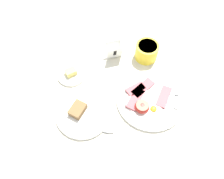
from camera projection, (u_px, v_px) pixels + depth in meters
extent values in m
plane|color=beige|center=(130.00, 113.00, 0.77)|extent=(3.00, 3.00, 0.00)
cylinder|color=silver|center=(150.00, 99.00, 0.79)|extent=(0.25, 0.25, 0.01)
cylinder|color=silver|center=(151.00, 98.00, 0.79)|extent=(0.18, 0.18, 0.00)
cube|color=#BC5156|center=(136.00, 89.00, 0.80)|extent=(0.07, 0.05, 0.01)
cube|color=beige|center=(133.00, 86.00, 0.81)|extent=(0.06, 0.03, 0.01)
cube|color=#BC5156|center=(143.00, 88.00, 0.80)|extent=(0.10, 0.07, 0.01)
cube|color=beige|center=(140.00, 85.00, 0.81)|extent=(0.08, 0.05, 0.01)
cube|color=#BC5156|center=(136.00, 99.00, 0.78)|extent=(0.09, 0.09, 0.01)
cube|color=beige|center=(131.00, 97.00, 0.78)|extent=(0.07, 0.06, 0.01)
cube|color=#BC5156|center=(164.00, 97.00, 0.78)|extent=(0.09, 0.09, 0.01)
cube|color=beige|center=(160.00, 95.00, 0.79)|extent=(0.06, 0.07, 0.01)
ellipsoid|color=red|center=(142.00, 107.00, 0.75)|extent=(0.05, 0.05, 0.03)
cylinder|color=#DB664C|center=(143.00, 106.00, 0.74)|extent=(0.04, 0.04, 0.00)
ellipsoid|color=white|center=(152.00, 110.00, 0.76)|extent=(0.07, 0.06, 0.01)
ellipsoid|color=yellow|center=(154.00, 109.00, 0.75)|extent=(0.02, 0.02, 0.01)
cube|color=silver|center=(141.00, 101.00, 0.78)|extent=(0.10, 0.06, 0.00)
cube|color=silver|center=(162.00, 104.00, 0.77)|extent=(0.03, 0.03, 0.00)
cube|color=silver|center=(173.00, 107.00, 0.76)|extent=(0.04, 0.02, 0.00)
cube|color=silver|center=(173.00, 105.00, 0.77)|extent=(0.04, 0.02, 0.00)
cube|color=silver|center=(173.00, 103.00, 0.77)|extent=(0.04, 0.02, 0.00)
cube|color=silver|center=(142.00, 92.00, 0.79)|extent=(0.11, 0.05, 0.00)
cube|color=#9EA0A5|center=(168.00, 92.00, 0.79)|extent=(0.08, 0.04, 0.00)
cylinder|color=silver|center=(83.00, 113.00, 0.77)|extent=(0.20, 0.20, 0.01)
cylinder|color=silver|center=(83.00, 112.00, 0.76)|extent=(0.14, 0.14, 0.00)
cube|color=olive|center=(78.00, 110.00, 0.75)|extent=(0.07, 0.07, 0.02)
cylinder|color=yellow|center=(147.00, 51.00, 0.87)|extent=(0.09, 0.09, 0.07)
cylinder|color=white|center=(148.00, 46.00, 0.85)|extent=(0.07, 0.07, 0.01)
cylinder|color=silver|center=(71.00, 74.00, 0.85)|extent=(0.11, 0.11, 0.01)
cube|color=#F4E06B|center=(71.00, 72.00, 0.84)|extent=(0.05, 0.04, 0.02)
cube|color=white|center=(115.00, 53.00, 0.86)|extent=(0.06, 0.02, 0.07)
cube|color=white|center=(113.00, 49.00, 0.87)|extent=(0.06, 0.02, 0.07)
cube|color=black|center=(115.00, 53.00, 0.86)|extent=(0.01, 0.01, 0.04)
cube|color=silver|center=(133.00, 139.00, 0.72)|extent=(0.09, 0.08, 0.01)
ellipsoid|color=silver|center=(104.00, 128.00, 0.74)|extent=(0.07, 0.06, 0.01)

